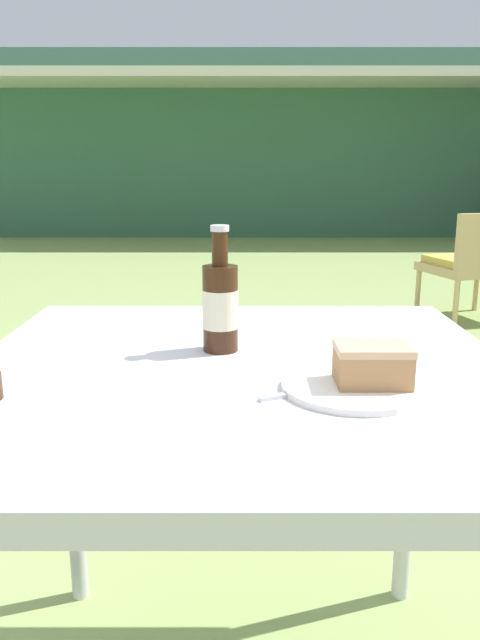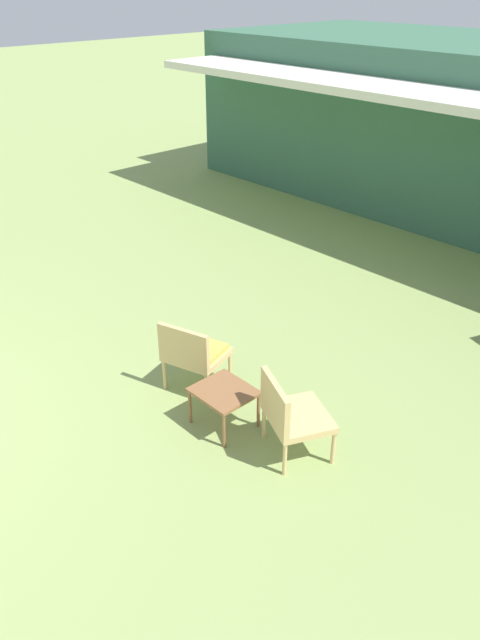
# 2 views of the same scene
# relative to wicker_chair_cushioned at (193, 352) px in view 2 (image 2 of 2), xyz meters

# --- Properties ---
(wicker_chair_cushioned) EXTENTS (0.67, 0.63, 0.75)m
(wicker_chair_cushioned) POSITION_rel_wicker_chair_cushioned_xyz_m (0.00, 0.00, 0.00)
(wicker_chair_cushioned) COLOR tan
(wicker_chair_cushioned) RESTS_ON ground_plane
(wicker_chair_plain) EXTENTS (0.70, 0.68, 0.75)m
(wicker_chair_plain) POSITION_rel_wicker_chair_cushioned_xyz_m (1.30, -0.02, 0.00)
(wicker_chair_plain) COLOR tan
(wicker_chair_plain) RESTS_ON ground_plane
(garden_side_table) EXTENTS (0.51, 0.47, 0.38)m
(garden_side_table) POSITION_rel_wicker_chair_cushioned_xyz_m (0.64, -0.17, -0.08)
(garden_side_table) COLOR brown
(garden_side_table) RESTS_ON ground_plane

